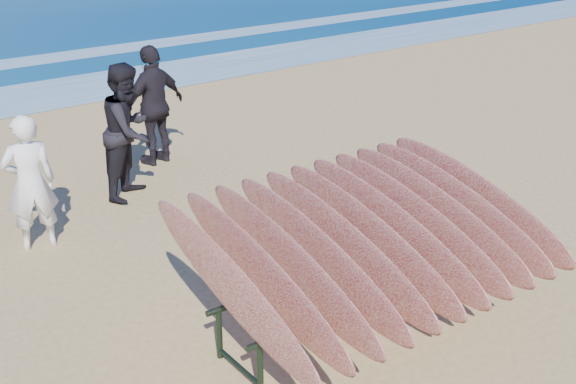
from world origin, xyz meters
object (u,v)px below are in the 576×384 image
Objects in this scene: surfboard_rack at (369,238)px; person_white at (30,183)px; person_dark_a at (129,131)px; person_dark_b at (155,105)px.

person_white is (-1.91, 3.62, -0.09)m from surfboard_rack.
person_dark_b is (0.93, 0.96, -0.01)m from person_dark_a.
person_dark_a reaches higher than person_white.
surfboard_rack is at bearing 70.93° from person_dark_b.
surfboard_rack is 1.77× the size of person_dark_b.
person_dark_a is at bearing 34.13° from person_dark_b.
person_dark_a is (1.66, 0.75, 0.12)m from person_white.
person_dark_a is 1.34m from person_dark_b.
person_dark_b is at bearing -135.94° from person_white.
person_white reaches higher than surfboard_rack.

